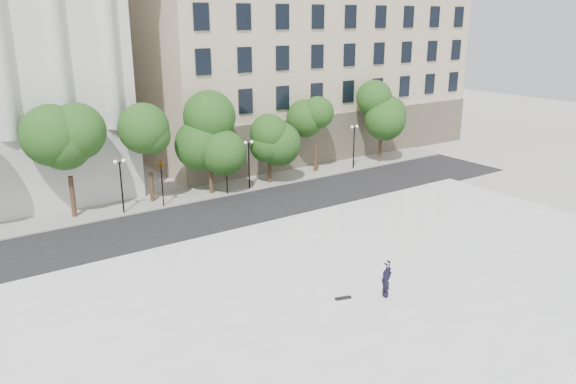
% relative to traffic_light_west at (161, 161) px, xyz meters
% --- Properties ---
extents(ground, '(160.00, 160.00, 0.00)m').
position_rel_traffic_light_west_xyz_m(ground, '(1.76, -22.30, -3.77)').
color(ground, '#B8B6AE').
rests_on(ground, ground).
extents(plaza, '(44.00, 22.00, 0.45)m').
position_rel_traffic_light_west_xyz_m(plaza, '(1.76, -19.30, -3.55)').
color(plaza, white).
rests_on(plaza, ground).
extents(street, '(60.00, 8.00, 0.02)m').
position_rel_traffic_light_west_xyz_m(street, '(1.76, -4.30, -3.76)').
color(street, black).
rests_on(street, ground).
extents(far_sidewalk, '(60.00, 4.00, 0.12)m').
position_rel_traffic_light_west_xyz_m(far_sidewalk, '(1.76, 1.70, -3.71)').
color(far_sidewalk, '#A7A49A').
rests_on(far_sidewalk, ground).
extents(building_east, '(36.00, 26.15, 23.00)m').
position_rel_traffic_light_west_xyz_m(building_east, '(21.76, 16.61, 7.37)').
color(building_east, '#C6B697').
rests_on(building_east, ground).
extents(traffic_light_west, '(0.75, 1.97, 4.27)m').
position_rel_traffic_light_west_xyz_m(traffic_light_west, '(0.00, 0.00, 0.00)').
color(traffic_light_west, black).
rests_on(traffic_light_west, ground).
extents(traffic_light_east, '(0.83, 1.77, 4.20)m').
position_rel_traffic_light_west_xyz_m(traffic_light_east, '(5.67, 0.00, -0.07)').
color(traffic_light_east, black).
rests_on(traffic_light_east, ground).
extents(person_lying, '(1.31, 2.10, 0.54)m').
position_rel_traffic_light_west_xyz_m(person_lying, '(3.31, -21.19, -3.05)').
color(person_lying, black).
rests_on(person_lying, plaza).
extents(skateboard, '(0.89, 0.47, 0.09)m').
position_rel_traffic_light_west_xyz_m(skateboard, '(1.38, -20.12, -3.28)').
color(skateboard, black).
rests_on(skateboard, plaza).
extents(street_trees, '(48.11, 4.94, 8.18)m').
position_rel_traffic_light_west_xyz_m(street_trees, '(0.20, 1.22, 1.41)').
color(street_trees, '#382619').
rests_on(street_trees, ground).
extents(lamp_posts, '(38.11, 0.28, 4.38)m').
position_rel_traffic_light_west_xyz_m(lamp_posts, '(2.08, 0.30, -0.84)').
color(lamp_posts, black).
rests_on(lamp_posts, ground).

